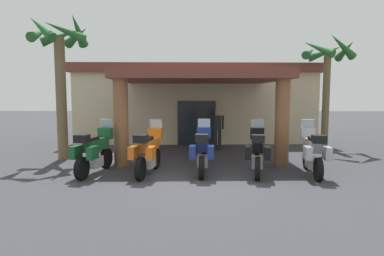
{
  "coord_description": "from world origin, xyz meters",
  "views": [
    {
      "loc": [
        -0.01,
        -9.33,
        2.38
      ],
      "look_at": [
        -0.17,
        2.56,
        1.2
      ],
      "focal_mm": 31.23,
      "sensor_mm": 36.0,
      "label": 1
    }
  ],
  "objects_px": {
    "motel_building": "(195,102)",
    "pedestrian": "(218,127)",
    "palm_tree_near_portico": "(327,65)",
    "motorcycle_orange": "(148,151)",
    "motorcycle_black": "(257,151)",
    "motorcycle_green": "(94,151)",
    "motorcycle_silver": "(313,152)",
    "motorcycle_blue": "(203,150)",
    "palm_tree_roadside": "(61,57)"
  },
  "relations": [
    {
      "from": "motorcycle_black",
      "to": "motorcycle_silver",
      "type": "height_order",
      "value": "same"
    },
    {
      "from": "motorcycle_black",
      "to": "pedestrian",
      "type": "relative_size",
      "value": 1.25
    },
    {
      "from": "motorcycle_silver",
      "to": "palm_tree_roadside",
      "type": "height_order",
      "value": "palm_tree_roadside"
    },
    {
      "from": "motorcycle_silver",
      "to": "motorcycle_blue",
      "type": "bearing_deg",
      "value": 93.61
    },
    {
      "from": "motorcycle_orange",
      "to": "motorcycle_blue",
      "type": "bearing_deg",
      "value": -74.62
    },
    {
      "from": "motorcycle_blue",
      "to": "palm_tree_near_portico",
      "type": "bearing_deg",
      "value": -45.1
    },
    {
      "from": "palm_tree_near_portico",
      "to": "motorcycle_silver",
      "type": "bearing_deg",
      "value": -114.29
    },
    {
      "from": "palm_tree_near_portico",
      "to": "motorcycle_black",
      "type": "bearing_deg",
      "value": -128.14
    },
    {
      "from": "motel_building",
      "to": "motorcycle_silver",
      "type": "bearing_deg",
      "value": -70.09
    },
    {
      "from": "motorcycle_blue",
      "to": "motorcycle_silver",
      "type": "bearing_deg",
      "value": -89.55
    },
    {
      "from": "motorcycle_silver",
      "to": "motorcycle_green",
      "type": "bearing_deg",
      "value": 96.69
    },
    {
      "from": "motorcycle_orange",
      "to": "motorcycle_black",
      "type": "bearing_deg",
      "value": -80.14
    },
    {
      "from": "pedestrian",
      "to": "palm_tree_roadside",
      "type": "bearing_deg",
      "value": 115.66
    },
    {
      "from": "motel_building",
      "to": "palm_tree_roadside",
      "type": "relative_size",
      "value": 2.37
    },
    {
      "from": "palm_tree_near_portico",
      "to": "motorcycle_green",
      "type": "bearing_deg",
      "value": -150.38
    },
    {
      "from": "motorcycle_black",
      "to": "pedestrian",
      "type": "height_order",
      "value": "pedestrian"
    },
    {
      "from": "motorcycle_blue",
      "to": "motorcycle_silver",
      "type": "distance_m",
      "value": 3.27
    },
    {
      "from": "motorcycle_blue",
      "to": "motorcycle_silver",
      "type": "xyz_separation_m",
      "value": [
        3.26,
        -0.19,
        0.0
      ]
    },
    {
      "from": "motorcycle_silver",
      "to": "motel_building",
      "type": "bearing_deg",
      "value": 28.98
    },
    {
      "from": "motorcycle_blue",
      "to": "motorcycle_orange",
      "type": "bearing_deg",
      "value": 100.26
    },
    {
      "from": "pedestrian",
      "to": "palm_tree_roadside",
      "type": "relative_size",
      "value": 0.34
    },
    {
      "from": "motel_building",
      "to": "motorcycle_orange",
      "type": "distance_m",
      "value": 8.96
    },
    {
      "from": "motel_building",
      "to": "pedestrian",
      "type": "bearing_deg",
      "value": -79.13
    },
    {
      "from": "motorcycle_orange",
      "to": "palm_tree_roadside",
      "type": "distance_m",
      "value": 5.17
    },
    {
      "from": "motorcycle_orange",
      "to": "motorcycle_silver",
      "type": "height_order",
      "value": "same"
    },
    {
      "from": "motorcycle_blue",
      "to": "palm_tree_roadside",
      "type": "relative_size",
      "value": 0.42
    },
    {
      "from": "motorcycle_silver",
      "to": "palm_tree_roadside",
      "type": "relative_size",
      "value": 0.42
    },
    {
      "from": "motorcycle_blue",
      "to": "motorcycle_silver",
      "type": "relative_size",
      "value": 1.0
    },
    {
      "from": "motorcycle_black",
      "to": "motorcycle_silver",
      "type": "xyz_separation_m",
      "value": [
        1.63,
        -0.06,
        0.0
      ]
    },
    {
      "from": "motel_building",
      "to": "motorcycle_green",
      "type": "height_order",
      "value": "motel_building"
    },
    {
      "from": "pedestrian",
      "to": "palm_tree_roadside",
      "type": "distance_m",
      "value": 6.75
    },
    {
      "from": "pedestrian",
      "to": "palm_tree_near_portico",
      "type": "bearing_deg",
      "value": -76.79
    },
    {
      "from": "motorcycle_orange",
      "to": "motorcycle_blue",
      "type": "xyz_separation_m",
      "value": [
        1.63,
        0.19,
        0.0
      ]
    },
    {
      "from": "motorcycle_green",
      "to": "motorcycle_blue",
      "type": "relative_size",
      "value": 0.99
    },
    {
      "from": "palm_tree_near_portico",
      "to": "palm_tree_roadside",
      "type": "distance_m",
      "value": 10.97
    },
    {
      "from": "motorcycle_black",
      "to": "pedestrian",
      "type": "distance_m",
      "value": 4.46
    },
    {
      "from": "motorcycle_silver",
      "to": "palm_tree_roadside",
      "type": "distance_m",
      "value": 9.2
    },
    {
      "from": "palm_tree_near_portico",
      "to": "pedestrian",
      "type": "bearing_deg",
      "value": -172.69
    },
    {
      "from": "motorcycle_orange",
      "to": "motorcycle_silver",
      "type": "relative_size",
      "value": 1.0
    },
    {
      "from": "motorcycle_blue",
      "to": "pedestrian",
      "type": "xyz_separation_m",
      "value": [
        0.72,
        4.22,
        0.33
      ]
    },
    {
      "from": "motorcycle_green",
      "to": "palm_tree_near_portico",
      "type": "distance_m",
      "value": 10.55
    },
    {
      "from": "motorcycle_blue",
      "to": "palm_tree_near_portico",
      "type": "relative_size",
      "value": 0.45
    },
    {
      "from": "pedestrian",
      "to": "motorcycle_green",
      "type": "bearing_deg",
      "value": 143.64
    },
    {
      "from": "motel_building",
      "to": "motorcycle_silver",
      "type": "height_order",
      "value": "motel_building"
    },
    {
      "from": "motorcycle_black",
      "to": "palm_tree_near_portico",
      "type": "distance_m",
      "value": 6.99
    },
    {
      "from": "motorcycle_green",
      "to": "motorcycle_black",
      "type": "bearing_deg",
      "value": -79.34
    },
    {
      "from": "motorcycle_green",
      "to": "motorcycle_orange",
      "type": "xyz_separation_m",
      "value": [
        1.63,
        -0.02,
        0.0
      ]
    },
    {
      "from": "motel_building",
      "to": "motorcycle_black",
      "type": "distance_m",
      "value": 9.01
    },
    {
      "from": "motel_building",
      "to": "motorcycle_silver",
      "type": "relative_size",
      "value": 5.62
    },
    {
      "from": "motorcycle_silver",
      "to": "palm_tree_roadside",
      "type": "xyz_separation_m",
      "value": [
        -8.36,
        2.32,
        3.05
      ]
    }
  ]
}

